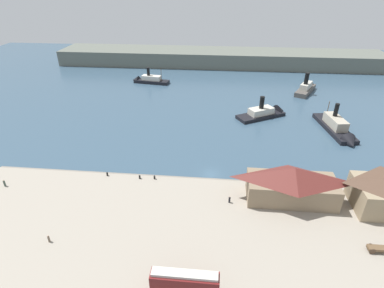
{
  "coord_description": "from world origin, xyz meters",
  "views": [
    {
      "loc": [
        1.47,
        -64.9,
        45.04
      ],
      "look_at": [
        -6.07,
        11.84,
        2.0
      ],
      "focal_mm": 28.39,
      "sensor_mm": 36.0,
      "label": 1
    }
  ],
  "objects": [
    {
      "name": "ground_plane",
      "position": [
        0.0,
        0.0,
        0.0
      ],
      "size": [
        320.0,
        320.0,
        0.0
      ],
      "primitive_type": "plane",
      "color": "#385166"
    },
    {
      "name": "quay_promenade",
      "position": [
        0.0,
        -22.0,
        0.6
      ],
      "size": [
        110.0,
        36.0,
        1.2
      ],
      "primitive_type": "cube",
      "color": "#9E9384",
      "rests_on": "ground"
    },
    {
      "name": "seawall_edge",
      "position": [
        0.0,
        -3.6,
        0.5
      ],
      "size": [
        110.0,
        0.8,
        1.0
      ],
      "primitive_type": "cube",
      "color": "gray",
      "rests_on": "ground"
    },
    {
      "name": "ferry_shed_customs_shed",
      "position": [
        17.97,
        -9.68,
        5.38
      ],
      "size": [
        19.48,
        8.58,
        8.23
      ],
      "color": "#847056",
      "rests_on": "quay_promenade"
    },
    {
      "name": "street_tram",
      "position": [
        -2.64,
        -34.53,
        3.71
      ],
      "size": [
        10.69,
        2.5,
        4.3
      ],
      "color": "maroon",
      "rests_on": "quay_promenade"
    },
    {
      "name": "horse_cart",
      "position": [
        31.95,
        -23.31,
        2.13
      ],
      "size": [
        5.96,
        1.41,
        1.87
      ],
      "color": "brown",
      "rests_on": "quay_promenade"
    },
    {
      "name": "pedestrian_walking_west",
      "position": [
        4.55,
        -12.23,
        1.98
      ],
      "size": [
        0.42,
        0.42,
        1.71
      ],
      "color": "#232328",
      "rests_on": "quay_promenade"
    },
    {
      "name": "pedestrian_near_cart",
      "position": [
        -48.36,
        -11.49,
        2.0
      ],
      "size": [
        0.44,
        0.44,
        1.76
      ],
      "color": "#3D4C42",
      "rests_on": "quay_promenade"
    },
    {
      "name": "pedestrian_near_east_shed",
      "position": [
        -29.21,
        -26.87,
        1.92
      ],
      "size": [
        0.39,
        0.39,
        1.58
      ],
      "color": "#6B5B4C",
      "rests_on": "quay_promenade"
    },
    {
      "name": "mooring_post_center_east",
      "position": [
        -17.31,
        -5.38,
        1.65
      ],
      "size": [
        0.44,
        0.44,
        0.9
      ],
      "primitive_type": "cylinder",
      "color": "black",
      "rests_on": "quay_promenade"
    },
    {
      "name": "mooring_post_west",
      "position": [
        -25.68,
        -4.95,
        1.65
      ],
      "size": [
        0.44,
        0.44,
        0.9
      ],
      "primitive_type": "cylinder",
      "color": "black",
      "rests_on": "quay_promenade"
    },
    {
      "name": "mooring_post_center_west",
      "position": [
        -13.66,
        -5.15,
        1.65
      ],
      "size": [
        0.44,
        0.44,
        0.9
      ],
      "primitive_type": "cylinder",
      "color": "black",
      "rests_on": "quay_promenade"
    },
    {
      "name": "ferry_departing_north",
      "position": [
        38.96,
        67.56,
        1.77
      ],
      "size": [
        12.46,
        18.14,
        10.33
      ],
      "color": "#514C47",
      "rests_on": "ground"
    },
    {
      "name": "ferry_near_quay",
      "position": [
        -33.27,
        73.34,
        1.35
      ],
      "size": [
        18.48,
        7.2,
        8.94
      ],
      "color": "black",
      "rests_on": "ground"
    },
    {
      "name": "ferry_approaching_west",
      "position": [
        39.94,
        27.07,
        1.48
      ],
      "size": [
        8.95,
        24.04,
        10.67
      ],
      "color": "black",
      "rests_on": "ground"
    },
    {
      "name": "ferry_moored_east",
      "position": [
        18.57,
        39.19,
        1.25
      ],
      "size": [
        19.59,
        14.76,
        9.89
      ],
      "color": "black",
      "rests_on": "ground"
    },
    {
      "name": "far_headland",
      "position": [
        0.0,
        110.0,
        4.0
      ],
      "size": [
        180.0,
        24.0,
        8.0
      ],
      "primitive_type": "cube",
      "color": "#60665B",
      "rests_on": "ground"
    }
  ]
}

